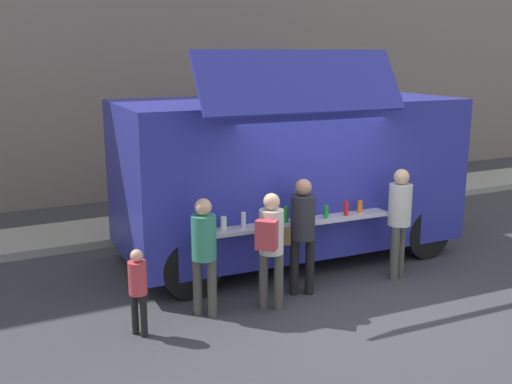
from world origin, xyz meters
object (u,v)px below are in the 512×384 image
Objects in this scene: food_truck_main at (288,172)px; child_near_queue at (138,285)px; customer_front_ordering at (302,227)px; customer_extra_browsing at (400,213)px; customer_mid_with_backpack at (271,240)px; trash_bin at (383,184)px; customer_rear_waiting at (204,247)px.

food_truck_main is 5.07× the size of child_near_queue.
customer_extra_browsing reaches higher than customer_front_ordering.
trash_bin is at bearing -8.79° from customer_mid_with_backpack.
trash_bin is 0.53× the size of customer_rear_waiting.
customer_mid_with_backpack is at bearing -122.99° from food_truck_main.
customer_front_ordering reaches higher than child_near_queue.
customer_front_ordering is at bearing -25.14° from child_near_queue.
trash_bin is 8.27m from child_near_queue.
customer_extra_browsing is at bearing -68.70° from customer_front_ordering.
customer_rear_waiting is at bearing -140.83° from food_truck_main.
food_truck_main is 3.53× the size of customer_rear_waiting.
customer_rear_waiting is 1.43× the size of child_near_queue.
child_near_queue is at bearing 64.15° from customer_extra_browsing.
child_near_queue is at bearing -149.81° from trash_bin.
child_near_queue is at bearing 119.28° from customer_front_ordering.
food_truck_main reaches higher than trash_bin.
customer_front_ordering is 2.52m from child_near_queue.
food_truck_main is 2.82m from customer_rear_waiting.
trash_bin is at bearing 32.97° from food_truck_main.
customer_mid_with_backpack is at bearing -141.60° from trash_bin.
customer_front_ordering reaches higher than trash_bin.
customer_mid_with_backpack is at bearing 66.81° from customer_extra_browsing.
customer_rear_waiting is (-1.53, -0.04, -0.06)m from customer_front_ordering.
customer_rear_waiting is (-2.22, -1.65, -0.52)m from food_truck_main.
customer_extra_browsing is (2.38, 0.19, 0.03)m from customer_mid_with_backpack.
food_truck_main is at bearing -6.85° from customer_rear_waiting.
customer_extra_browsing is at bearing -42.65° from customer_mid_with_backpack.
trash_bin is at bearing -0.08° from child_near_queue.
customer_front_ordering is at bearing 59.42° from customer_extra_browsing.
customer_rear_waiting reaches higher than child_near_queue.
food_truck_main reaches higher than customer_rear_waiting.
customer_mid_with_backpack is 1.01× the size of customer_rear_waiting.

